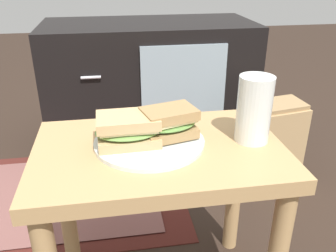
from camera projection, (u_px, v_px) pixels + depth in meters
side_table at (160, 181)px, 0.84m from camera, size 0.56×0.36×0.46m
tv_cabinet at (150, 84)px, 1.73m from camera, size 0.96×0.46×0.58m
area_rug at (36, 198)px, 1.38m from camera, size 1.13×0.66×0.01m
plate at (149, 142)px, 0.81m from camera, size 0.25×0.25×0.01m
sandwich_front at (128, 130)px, 0.78m from camera, size 0.15×0.10×0.07m
sandwich_back at (169, 123)px, 0.80m from camera, size 0.14×0.11×0.07m
beer_glass at (254, 111)px, 0.80m from camera, size 0.08×0.08×0.15m
paper_bag at (275, 142)px, 1.44m from camera, size 0.21×0.17×0.34m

